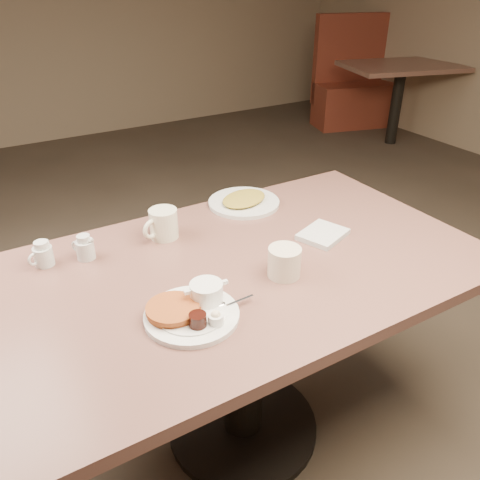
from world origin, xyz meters
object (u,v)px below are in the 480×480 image
diner_table (243,307)px  creamer_right (85,248)px  main_plate (192,309)px  coffee_mug_near (285,261)px  hash_plate (244,201)px  coffee_mug_far (163,224)px  booth_back_right (365,87)px  creamer_left (43,255)px

diner_table → creamer_right: (-0.41, 0.27, 0.21)m
main_plate → coffee_mug_near: (0.32, 0.04, 0.02)m
creamer_right → hash_plate: creamer_right is taller
main_plate → coffee_mug_far: bearing=76.7°
coffee_mug_near → coffee_mug_far: coffee_mug_far is taller
booth_back_right → coffee_mug_near: bearing=-137.1°
coffee_mug_near → hash_plate: 0.50m
coffee_mug_far → coffee_mug_near: bearing=-61.0°
coffee_mug_near → booth_back_right: (3.14, 2.91, -0.39)m
diner_table → main_plate: bearing=-148.2°
booth_back_right → coffee_mug_far: bearing=-143.1°
coffee_mug_near → coffee_mug_far: 0.45m
coffee_mug_near → coffee_mug_far: (-0.22, 0.39, 0.00)m
coffee_mug_near → booth_back_right: bearing=42.9°
coffee_mug_far → creamer_left: size_ratio=1.74×
creamer_left → booth_back_right: size_ratio=0.06×
main_plate → creamer_right: (-0.16, 0.43, 0.01)m
diner_table → creamer_right: size_ratio=18.75×
creamer_right → booth_back_right: bearing=34.9°
coffee_mug_near → diner_table: bearing=120.9°
creamer_left → booth_back_right: booth_back_right is taller
coffee_mug_near → creamer_right: coffee_mug_near is taller
diner_table → hash_plate: (0.22, 0.36, 0.18)m
coffee_mug_near → creamer_right: size_ratio=1.85×
diner_table → coffee_mug_far: bearing=118.2°
creamer_left → hash_plate: bearing=4.4°
booth_back_right → main_plate: bearing=-139.6°
creamer_right → hash_plate: bearing=7.5°
creamer_right → hash_plate: 0.63m
coffee_mug_far → main_plate: bearing=-103.3°
creamer_right → booth_back_right: booth_back_right is taller
coffee_mug_near → creamer_left: 0.73m
creamer_left → hash_plate: creamer_left is taller
diner_table → hash_plate: bearing=58.6°
diner_table → coffee_mug_far: size_ratio=10.41×
creamer_left → booth_back_right: bearing=33.7°
coffee_mug_near → creamer_right: bearing=140.7°
creamer_right → creamer_left: bearing=168.0°
diner_table → creamer_left: size_ratio=18.13×
main_plate → creamer_left: 0.53m
coffee_mug_far → creamer_left: bearing=176.2°
coffee_mug_near → creamer_left: bearing=145.1°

